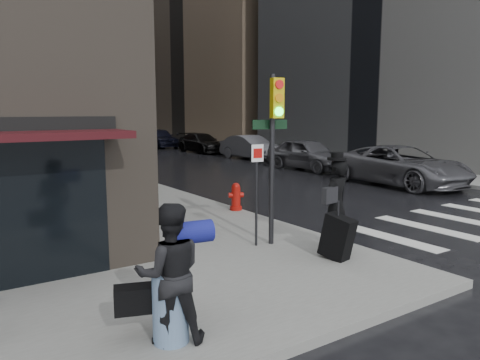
# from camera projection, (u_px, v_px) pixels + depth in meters

# --- Properties ---
(ground) EXTENTS (140.00, 140.00, 0.00)m
(ground) POSITION_uv_depth(u_px,v_px,m) (307.00, 277.00, 8.56)
(ground) COLOR black
(ground) RESTS_ON ground
(sidewalk_left) EXTENTS (4.00, 50.00, 0.15)m
(sidewalk_left) POSITION_uv_depth(u_px,v_px,m) (28.00, 156.00, 30.66)
(sidewalk_left) COLOR slate
(sidewalk_left) RESTS_ON ground
(sidewalk_right) EXTENTS (3.00, 50.00, 0.15)m
(sidewalk_right) POSITION_uv_depth(u_px,v_px,m) (206.00, 147.00, 38.15)
(sidewalk_right) COLOR slate
(sidewalk_right) RESTS_ON ground
(crosswalk) EXTENTS (8.50, 3.00, 0.01)m
(crosswalk) POSITION_uv_depth(u_px,v_px,m) (477.00, 216.00, 13.54)
(crosswalk) COLOR silver
(crosswalk) RESTS_ON ground
(bldg_right_far) EXTENTS (22.00, 20.00, 25.00)m
(bldg_right_far) POSITION_uv_depth(u_px,v_px,m) (173.00, 46.00, 68.65)
(bldg_right_far) COLOR gray
(bldg_right_far) RESTS_ON ground
(bldg_distant) EXTENTS (40.00, 12.00, 32.00)m
(bldg_distant) POSITION_uv_depth(u_px,v_px,m) (1.00, 27.00, 73.41)
(bldg_distant) COLOR gray
(bldg_distant) RESTS_ON ground
(man_overcoat) EXTENTS (1.07, 1.20, 2.07)m
(man_overcoat) POSITION_uv_depth(u_px,v_px,m) (336.00, 210.00, 9.57)
(man_overcoat) COLOR black
(man_overcoat) RESTS_ON ground
(man_jeans) EXTENTS (1.24, 0.99, 1.78)m
(man_jeans) POSITION_uv_depth(u_px,v_px,m) (169.00, 273.00, 5.76)
(man_jeans) COLOR black
(man_jeans) RESTS_ON ground
(traffic_light) EXTENTS (0.90, 0.49, 3.63)m
(traffic_light) POSITION_uv_depth(u_px,v_px,m) (273.00, 136.00, 9.79)
(traffic_light) COLOR black
(traffic_light) RESTS_ON ground
(fire_hydrant) EXTENTS (0.46, 0.35, 0.80)m
(fire_hydrant) POSITION_uv_depth(u_px,v_px,m) (236.00, 198.00, 13.63)
(fire_hydrant) COLOR #9D0F09
(fire_hydrant) RESTS_ON ground
(parked_car_0) EXTENTS (2.92, 5.92, 1.62)m
(parked_car_0) POSITION_uv_depth(u_px,v_px,m) (401.00, 166.00, 19.06)
(parked_car_0) COLOR #4F4F54
(parked_car_0) RESTS_ON ground
(parked_car_1) EXTENTS (2.18, 4.86, 1.62)m
(parked_car_1) POSITION_uv_depth(u_px,v_px,m) (307.00, 154.00, 24.09)
(parked_car_1) COLOR #515157
(parked_car_1) RESTS_ON ground
(parked_car_2) EXTENTS (1.88, 4.63, 1.49)m
(parked_car_2) POSITION_uv_depth(u_px,v_px,m) (250.00, 147.00, 29.30)
(parked_car_2) COLOR #4B4B50
(parked_car_2) RESTS_ON ground
(parked_car_3) EXTENTS (1.98, 4.80, 1.39)m
(parked_car_3) POSITION_uv_depth(u_px,v_px,m) (202.00, 143.00, 34.09)
(parked_car_3) COLOR black
(parked_car_3) RESTS_ON ground
(parked_car_4) EXTENTS (2.06, 4.75, 1.60)m
(parked_car_4) POSITION_uv_depth(u_px,v_px,m) (159.00, 138.00, 38.59)
(parked_car_4) COLOR black
(parked_car_4) RESTS_ON ground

